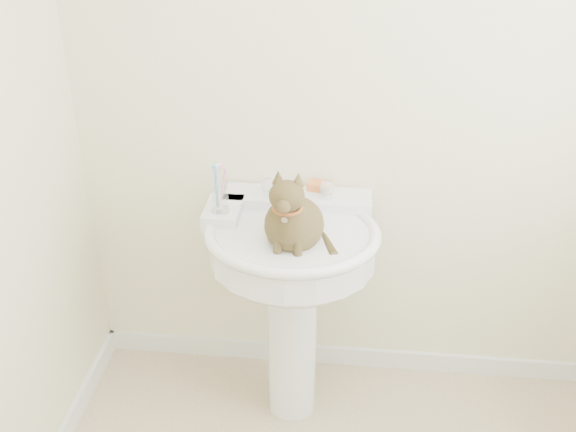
% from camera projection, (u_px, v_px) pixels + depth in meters
% --- Properties ---
extents(wall_back, '(2.20, 0.00, 2.50)m').
position_uv_depth(wall_back, '(364.00, 98.00, 2.43)').
color(wall_back, '#F0E7BB').
rests_on(wall_back, ground).
extents(baseboard_back, '(2.20, 0.02, 0.09)m').
position_uv_depth(baseboard_back, '(349.00, 356.00, 3.01)').
color(baseboard_back, white).
rests_on(baseboard_back, floor).
extents(pedestal_sink, '(0.65, 0.63, 0.89)m').
position_uv_depth(pedestal_sink, '(292.00, 266.00, 2.47)').
color(pedestal_sink, white).
rests_on(pedestal_sink, floor).
extents(faucet, '(0.28, 0.12, 0.14)m').
position_uv_depth(faucet, '(297.00, 189.00, 2.49)').
color(faucet, silver).
rests_on(faucet, pedestal_sink).
extents(soap_bar, '(0.10, 0.07, 0.03)m').
position_uv_depth(soap_bar, '(320.00, 186.00, 2.58)').
color(soap_bar, orange).
rests_on(soap_bar, pedestal_sink).
extents(toothbrush_cup, '(0.07, 0.07, 0.18)m').
position_uv_depth(toothbrush_cup, '(220.00, 200.00, 2.41)').
color(toothbrush_cup, silver).
rests_on(toothbrush_cup, pedestal_sink).
extents(cat, '(0.23, 0.29, 0.42)m').
position_uv_depth(cat, '(293.00, 221.00, 2.29)').
color(cat, brown).
rests_on(cat, pedestal_sink).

